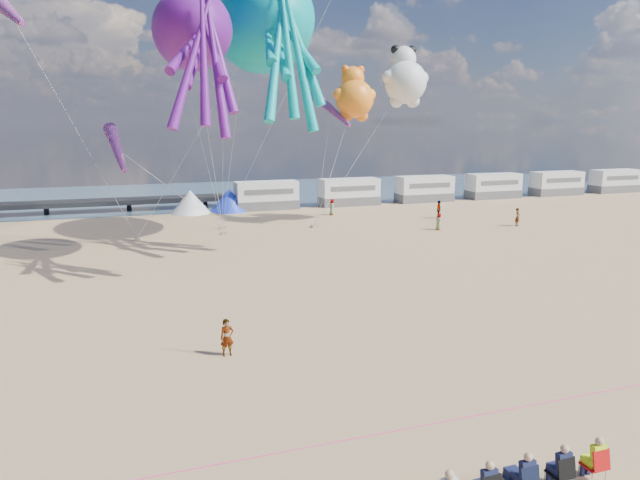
{
  "coord_description": "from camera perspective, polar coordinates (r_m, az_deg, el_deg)",
  "views": [
    {
      "loc": [
        -7.98,
        -19.21,
        9.24
      ],
      "look_at": [
        0.55,
        6.0,
        3.7
      ],
      "focal_mm": 32.0,
      "sensor_mm": 36.0,
      "label": 1
    }
  ],
  "objects": [
    {
      "name": "rope_line",
      "position": [
        18.73,
        9.72,
        -17.91
      ],
      "size": [
        34.0,
        0.03,
        0.03
      ],
      "primitive_type": "cylinder",
      "rotation": [
        0.0,
        1.57,
        0.0
      ],
      "color": "#F2338C",
      "rests_on": "ground"
    },
    {
      "name": "beachgoer_6",
      "position": [
        50.48,
        11.78,
        1.83
      ],
      "size": [
        0.46,
        0.6,
        1.49
      ],
      "primitive_type": "imported",
      "rotation": [
        0.0,
        0.0,
        4.51
      ],
      "color": "#7F6659",
      "rests_on": "ground"
    },
    {
      "name": "motorhome_4",
      "position": [
        79.17,
        22.57,
        5.26
      ],
      "size": [
        6.6,
        2.5,
        3.0
      ],
      "primitive_type": "cube",
      "color": "silver",
      "rests_on": "ground"
    },
    {
      "name": "kite_octopus_teal",
      "position": [
        46.77,
        -5.73,
        20.82
      ],
      "size": [
        7.65,
        13.21,
        14.17
      ],
      "primitive_type": null,
      "rotation": [
        0.0,
        0.0,
        0.2
      ],
      "color": "#03A0A2"
    },
    {
      "name": "sandbag_a",
      "position": [
        47.57,
        -17.79,
        0.13
      ],
      "size": [
        0.5,
        0.35,
        0.22
      ],
      "primitive_type": "cube",
      "color": "gray",
      "rests_on": "ground"
    },
    {
      "name": "tent_blue",
      "position": [
        60.58,
        -9.06,
        3.99
      ],
      "size": [
        4.0,
        4.0,
        2.4
      ],
      "primitive_type": "cone",
      "color": "#1933CC",
      "rests_on": "ground"
    },
    {
      "name": "kite_panda",
      "position": [
        53.24,
        8.53,
        15.33
      ],
      "size": [
        5.64,
        5.46,
        6.46
      ],
      "primitive_type": null,
      "rotation": [
        0.0,
        0.0,
        -0.3
      ],
      "color": "silver"
    },
    {
      "name": "kite_octopus_purple",
      "position": [
        39.06,
        -12.67,
        19.77
      ],
      "size": [
        5.96,
        10.65,
        11.5
      ],
      "primitive_type": null,
      "rotation": [
        0.0,
        0.0,
        -0.17
      ],
      "color": "#5C127C"
    },
    {
      "name": "kite_teddy_orange",
      "position": [
        51.27,
        3.48,
        13.91
      ],
      "size": [
        4.96,
        4.8,
        5.71
      ],
      "primitive_type": null,
      "rotation": [
        0.0,
        0.0,
        0.29
      ],
      "color": "orange"
    },
    {
      "name": "motorhome_3",
      "position": [
        73.28,
        16.94,
        5.19
      ],
      "size": [
        6.6,
        2.5,
        3.0
      ],
      "primitive_type": "cube",
      "color": "silver",
      "rests_on": "ground"
    },
    {
      "name": "sandbag_c",
      "position": [
        50.67,
        -0.55,
        1.38
      ],
      "size": [
        0.5,
        0.35,
        0.22
      ],
      "primitive_type": "cube",
      "color": "gray",
      "rests_on": "ground"
    },
    {
      "name": "motorhome_0",
      "position": [
        61.33,
        -5.38,
        4.46
      ],
      "size": [
        6.6,
        2.5,
        3.0
      ],
      "primitive_type": "cube",
      "color": "silver",
      "rests_on": "ground"
    },
    {
      "name": "motorhome_2",
      "position": [
        68.22,
        10.4,
        5.06
      ],
      "size": [
        6.6,
        2.5,
        3.0
      ],
      "primitive_type": "cube",
      "color": "silver",
      "rests_on": "ground"
    },
    {
      "name": "windsock_right",
      "position": [
        39.18,
        -19.66,
        8.61
      ],
      "size": [
        1.71,
        5.38,
        5.31
      ],
      "primitive_type": null,
      "rotation": [
        0.0,
        0.0,
        0.15
      ],
      "color": "red"
    },
    {
      "name": "ground",
      "position": [
        22.76,
        3.62,
        -12.21
      ],
      "size": [
        120.0,
        120.0,
        0.0
      ],
      "primitive_type": "plane",
      "color": "tan",
      "rests_on": "ground"
    },
    {
      "name": "motorhome_1",
      "position": [
        64.17,
        2.93,
        4.82
      ],
      "size": [
        6.6,
        2.5,
        3.0
      ],
      "primitive_type": "cube",
      "color": "silver",
      "rests_on": "ground"
    },
    {
      "name": "sandbag_e",
      "position": [
        50.74,
        -9.71,
        1.23
      ],
      "size": [
        0.5,
        0.35,
        0.22
      ],
      "primitive_type": "cube",
      "color": "gray",
      "rests_on": "ground"
    },
    {
      "name": "cooler_navy",
      "position": [
        16.99,
        18.67,
        -21.26
      ],
      "size": [
        0.38,
        0.28,
        0.3
      ],
      "primitive_type": "cube",
      "color": "#13183B",
      "rests_on": "ground"
    },
    {
      "name": "spectator_row",
      "position": [
        16.12,
        19.68,
        -21.19
      ],
      "size": [
        6.1,
        0.9,
        1.3
      ],
      "primitive_type": null,
      "color": "black",
      "rests_on": "ground"
    },
    {
      "name": "beachgoer_5",
      "position": [
        54.28,
        19.15,
        2.18
      ],
      "size": [
        1.51,
        1.26,
        1.62
      ],
      "primitive_type": "imported",
      "rotation": [
        0.0,
        0.0,
        0.61
      ],
      "color": "#7F6659",
      "rests_on": "ground"
    },
    {
      "name": "standing_person",
      "position": [
        23.43,
        -9.28,
        -9.6
      ],
      "size": [
        0.59,
        0.42,
        1.53
      ],
      "primitive_type": "imported",
      "rotation": [
        0.0,
        0.0,
        0.1
      ],
      "color": "tan",
      "rests_on": "ground"
    },
    {
      "name": "windsock_mid",
      "position": [
        52.17,
        1.13,
        12.91
      ],
      "size": [
        2.45,
        6.54,
        6.48
      ],
      "primitive_type": null,
      "rotation": [
        0.0,
        0.0,
        0.23
      ],
      "color": "red"
    },
    {
      "name": "sandbag_d",
      "position": [
        50.97,
        -0.51,
        1.44
      ],
      "size": [
        0.5,
        0.35,
        0.22
      ],
      "primitive_type": "cube",
      "color": "gray",
      "rests_on": "ground"
    },
    {
      "name": "beachgoer_3",
      "position": [
        56.47,
        11.8,
        2.99
      ],
      "size": [
        1.18,
        1.3,
        1.75
      ],
      "primitive_type": "imported",
      "rotation": [
        0.0,
        0.0,
        0.97
      ],
      "color": "#7F6659",
      "rests_on": "ground"
    },
    {
      "name": "sandbag_b",
      "position": [
        48.21,
        -9.61,
        0.68
      ],
      "size": [
        0.5,
        0.35,
        0.22
      ],
      "primitive_type": "cube",
      "color": "gray",
      "rests_on": "ground"
    },
    {
      "name": "windsock_left",
      "position": [
        43.7,
        -28.61,
        19.38
      ],
      "size": [
        3.23,
        6.22,
        6.24
      ],
      "primitive_type": null,
      "rotation": [
        0.0,
        0.0,
        0.36
      ],
      "color": "red"
    },
    {
      "name": "tent_white",
      "position": [
        60.05,
        -12.83,
        3.77
      ],
      "size": [
        4.0,
        4.0,
        2.4
      ],
      "primitive_type": "cone",
      "color": "white",
      "rests_on": "ground"
    },
    {
      "name": "motorhome_5",
      "position": [
        85.71,
        27.39,
        5.27
      ],
      "size": [
        6.6,
        2.5,
        3.0
      ],
      "primitive_type": "cube",
      "color": "silver",
      "rests_on": "ground"
    },
    {
      "name": "water",
      "position": [
        75.21,
        -12.5,
        4.44
      ],
      "size": [
        120.0,
        120.0,
        0.0
      ],
      "primitive_type": "plane",
      "color": "#38546B",
      "rests_on": "ground"
    },
    {
      "name": "beachgoer_0",
      "position": [
        57.37,
        1.19,
        3.33
      ],
      "size": [
        0.51,
        0.67,
        1.66
      ],
      "primitive_type": "imported",
      "rotation": [
        0.0,
        0.0,
        4.52
      ],
      "color": "#7F6659",
      "rests_on": "ground"
    }
  ]
}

